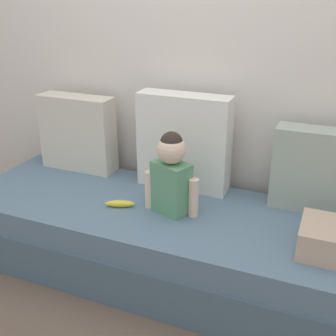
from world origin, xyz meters
The scene contains 8 objects.
ground_plane centered at (0.00, 0.00, 0.00)m, with size 12.00×12.00×0.00m, color brown.
back_wall centered at (0.00, 0.54, 1.11)m, with size 5.65×0.10×2.21m, color silver.
couch centered at (0.00, 0.00, 0.21)m, with size 2.45×0.83×0.42m.
throw_pillow_left centered at (-0.76, 0.31, 0.67)m, with size 0.51×0.16×0.50m, color beige.
throw_pillow_center centered at (0.00, 0.31, 0.71)m, with size 0.56×0.16×0.58m, color silver.
throw_pillow_right centered at (0.76, 0.31, 0.65)m, with size 0.45×0.16×0.47m, color #99A393.
toddler centered at (0.05, -0.02, 0.65)m, with size 0.31×0.20×0.46m.
banana centered at (-0.23, -0.08, 0.44)m, with size 0.17×0.04×0.04m, color yellow.
Camera 1 is at (0.82, -1.91, 1.56)m, focal length 44.48 mm.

